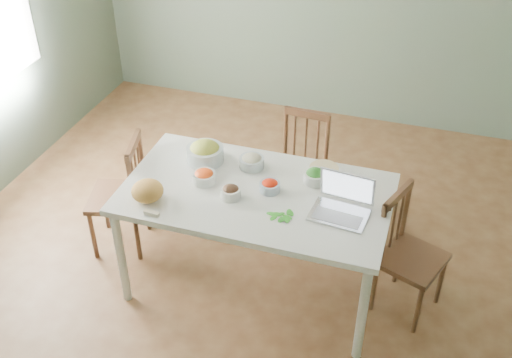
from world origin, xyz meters
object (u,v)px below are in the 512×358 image
(bread_boule, at_px, (147,191))
(chair_far, at_px, (298,171))
(dining_table, at_px, (256,239))
(chair_right, at_px, (413,257))
(chair_left, at_px, (116,195))
(laptop, at_px, (340,200))
(bowl_squash, at_px, (205,152))

(bread_boule, bearing_deg, chair_far, 57.37)
(bread_boule, bearing_deg, dining_table, 24.76)
(dining_table, distance_m, chair_right, 1.07)
(chair_left, distance_m, chair_right, 2.20)
(chair_far, bearing_deg, laptop, -57.77)
(chair_right, xyz_separation_m, bread_boule, (-1.70, -0.39, 0.44))
(chair_far, relative_size, chair_left, 0.97)
(chair_left, height_order, laptop, laptop)
(dining_table, height_order, bowl_squash, bowl_squash)
(laptop, bearing_deg, dining_table, 177.15)
(bread_boule, height_order, bowl_squash, bowl_squash)
(chair_far, xyz_separation_m, bread_boule, (-0.72, -1.13, 0.44))
(chair_left, xyz_separation_m, bowl_squash, (0.68, 0.14, 0.43))
(chair_right, height_order, laptop, laptop)
(chair_far, relative_size, bowl_squash, 3.52)
(dining_table, relative_size, laptop, 4.99)
(bread_boule, height_order, laptop, laptop)
(chair_far, distance_m, chair_right, 1.22)
(chair_left, xyz_separation_m, chair_right, (2.20, 0.00, -0.01))
(dining_table, height_order, bread_boule, bread_boule)
(chair_far, xyz_separation_m, bowl_squash, (-0.54, -0.60, 0.44))
(chair_left, bearing_deg, bread_boule, 37.36)
(bowl_squash, bearing_deg, bread_boule, -109.40)
(chair_left, height_order, bread_boule, bread_boule)
(chair_far, xyz_separation_m, chair_left, (-1.22, -0.74, 0.01))
(chair_right, xyz_separation_m, laptop, (-0.49, -0.18, 0.49))
(chair_right, bearing_deg, bread_boule, 123.97)
(chair_left, xyz_separation_m, bread_boule, (0.50, -0.39, 0.42))
(chair_far, height_order, chair_left, chair_left)
(chair_left, distance_m, laptop, 1.78)
(chair_far, height_order, chair_right, chair_far)
(chair_right, xyz_separation_m, bowl_squash, (-1.51, 0.14, 0.45))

